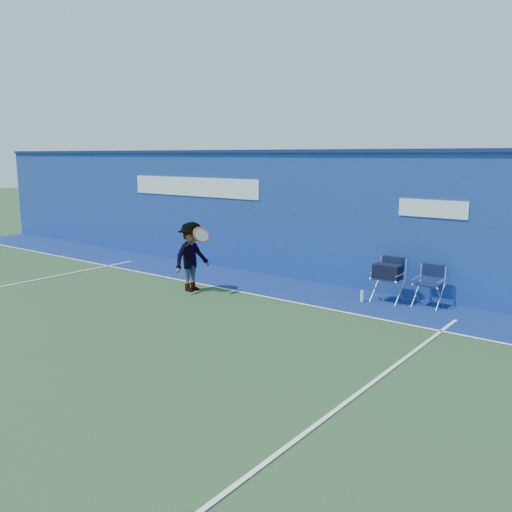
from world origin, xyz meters
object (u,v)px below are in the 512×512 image
Objects in this scene: directors_chair_right at (428,294)px; water_bottle at (362,296)px; tennis_player at (192,257)px; directors_chair_left at (388,283)px.

water_bottle is at bearing -157.46° from directors_chair_right.
directors_chair_right reaches higher than water_bottle.
water_bottle is (-1.18, -0.49, -0.14)m from directors_chair_right.
water_bottle is 3.75m from tennis_player.
directors_chair_right is 0.54× the size of tennis_player.
tennis_player is at bearing -157.20° from water_bottle.
directors_chair_right is at bearing 22.54° from water_bottle.
directors_chair_left is at bearing -166.60° from directors_chair_right.
directors_chair_left is 0.60× the size of tennis_player.
directors_chair_right is at bearing 13.40° from directors_chair_left.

